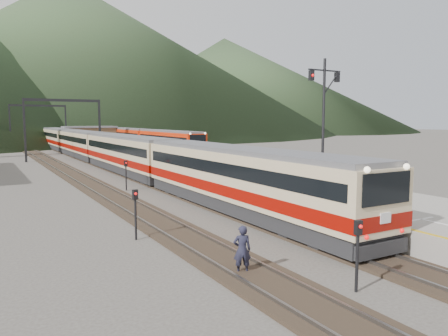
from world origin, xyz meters
TOP-DOWN VIEW (x-y plane):
  - track_main at (0.00, 40.00)m, footprint 2.60×200.00m
  - track_far at (-5.00, 40.00)m, footprint 2.60×200.00m
  - track_second at (11.50, 40.00)m, footprint 2.60×200.00m
  - platform at (5.60, 38.00)m, footprint 8.00×100.00m
  - gantry_near at (-2.85, 55.00)m, footprint 9.55×0.25m
  - gantry_far at (-2.85, 80.00)m, footprint 9.55×0.25m
  - station_shed at (5.60, 78.00)m, footprint 9.40×4.40m
  - hill_b at (30.00, 230.00)m, footprint 220.00×220.00m
  - hill_c at (110.00, 210.00)m, footprint 160.00×160.00m
  - main_train at (0.00, 47.50)m, footprint 3.03×83.04m
  - second_train at (11.50, 63.39)m, footprint 2.74×37.32m
  - signal_mast at (2.71, 12.35)m, footprint 2.20×0.25m
  - short_signal_a at (-2.94, 4.54)m, footprint 0.23×0.18m
  - short_signal_b at (-3.23, 27.18)m, footprint 0.24×0.20m
  - short_signal_c at (-6.99, 13.65)m, footprint 0.25×0.20m
  - worker at (-5.18, 7.65)m, footprint 0.74×0.61m

SIDE VIEW (x-z plane):
  - track_main at x=0.00m, z-range -0.05..0.18m
  - track_far at x=-5.00m, z-range -0.05..0.18m
  - track_second at x=11.50m, z-range -0.05..0.18m
  - platform at x=5.60m, z-range 0.00..1.00m
  - worker at x=-5.18m, z-range 0.00..1.72m
  - short_signal_a at x=-2.94m, z-range 0.33..2.60m
  - short_signal_b at x=-3.23m, z-range 0.33..2.60m
  - short_signal_c at x=-6.99m, z-range 0.33..2.60m
  - second_train at x=11.50m, z-range 0.23..3.57m
  - main_train at x=0.00m, z-range 0.23..3.93m
  - station_shed at x=5.60m, z-range 1.02..4.12m
  - signal_mast at x=2.71m, z-range 1.80..9.23m
  - gantry_near at x=-2.85m, z-range 1.59..9.59m
  - gantry_far at x=-2.85m, z-range 1.59..9.59m
  - hill_c at x=110.00m, z-range 0.00..50.00m
  - hill_b at x=30.00m, z-range 0.00..75.00m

